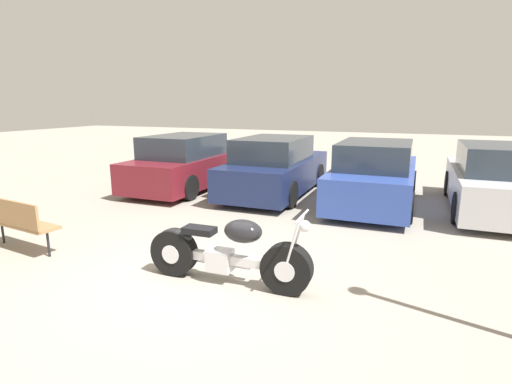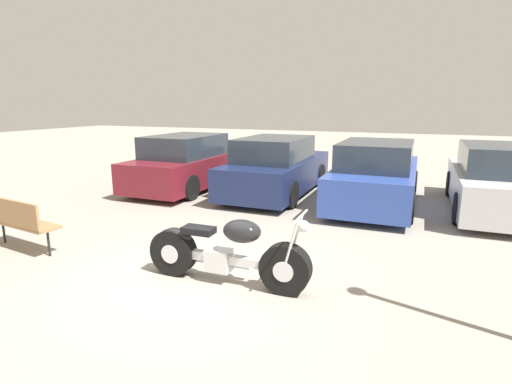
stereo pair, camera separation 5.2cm
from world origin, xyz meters
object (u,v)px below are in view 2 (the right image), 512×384
(motorcycle, at_px, (225,253))
(parked_car_silver, at_px, (498,182))
(parked_car_blue, at_px, (376,176))
(park_bench, at_px, (18,219))
(parked_car_maroon, at_px, (189,164))
(parked_car_navy, at_px, (277,168))

(motorcycle, xyz_separation_m, parked_car_silver, (3.95, 5.52, 0.27))
(motorcycle, height_order, parked_car_blue, parked_car_blue)
(parked_car_blue, distance_m, park_bench, 7.44)
(parked_car_maroon, height_order, parked_car_silver, same)
(motorcycle, distance_m, parked_car_navy, 5.59)
(parked_car_silver, bearing_deg, motorcycle, -125.61)
(parked_car_maroon, bearing_deg, parked_car_silver, 2.06)
(parked_car_maroon, relative_size, park_bench, 2.93)
(parked_car_silver, height_order, park_bench, parked_car_silver)
(parked_car_blue, bearing_deg, parked_car_navy, 175.29)
(parked_car_silver, xyz_separation_m, park_bench, (-7.65, -5.72, -0.16))
(parked_car_maroon, bearing_deg, park_bench, -89.02)
(park_bench, bearing_deg, motorcycle, 3.13)
(motorcycle, distance_m, park_bench, 3.70)
(parked_car_navy, relative_size, park_bench, 2.93)
(parked_car_blue, bearing_deg, parked_car_maroon, 179.99)
(parked_car_navy, height_order, park_bench, parked_car_navy)
(motorcycle, relative_size, parked_car_silver, 0.52)
(parked_car_maroon, xyz_separation_m, parked_car_navy, (2.58, 0.21, 0.00))
(motorcycle, relative_size, park_bench, 1.53)
(parked_car_maroon, distance_m, parked_car_silver, 7.74)
(park_bench, bearing_deg, parked_car_navy, 66.26)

